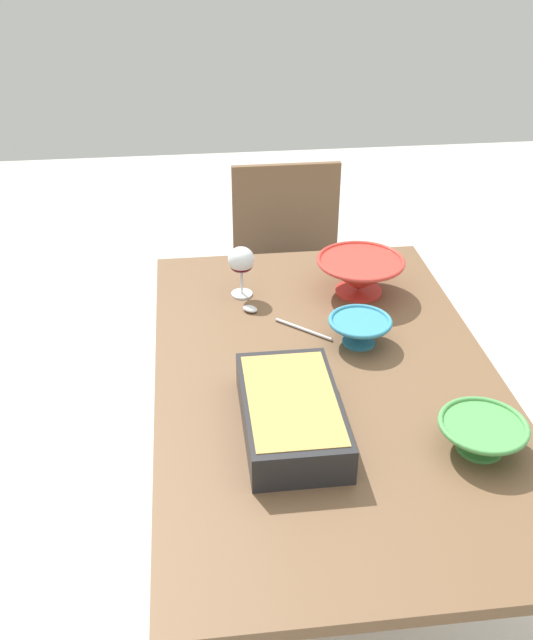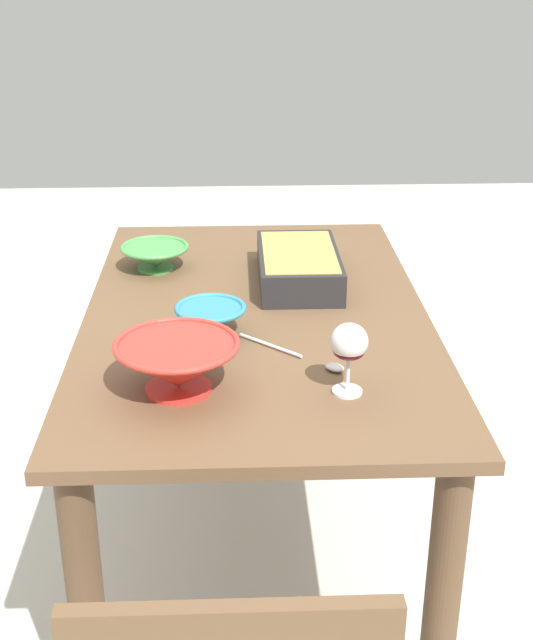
# 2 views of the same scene
# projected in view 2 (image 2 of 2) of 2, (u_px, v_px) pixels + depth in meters

# --- Properties ---
(ground_plane) EXTENTS (8.00, 8.00, 0.00)m
(ground_plane) POSITION_uv_depth(u_px,v_px,m) (257.00, 564.00, 2.40)
(ground_plane) COLOR beige
(dining_table) EXTENTS (1.35, 0.82, 0.77)m
(dining_table) POSITION_uv_depth(u_px,v_px,m) (256.00, 361.00, 2.14)
(dining_table) COLOR brown
(dining_table) RESTS_ON ground_plane
(wine_glass) EXTENTS (0.07, 0.07, 0.15)m
(wine_glass) POSITION_uv_depth(u_px,v_px,m) (349.00, 346.00, 1.67)
(wine_glass) COLOR white
(wine_glass) RESTS_ON dining_table
(casserole_dish) EXTENTS (0.37, 0.21, 0.08)m
(casserole_dish) POSITION_uv_depth(u_px,v_px,m) (299.00, 265.00, 2.24)
(casserole_dish) COLOR #262628
(casserole_dish) RESTS_ON dining_table
(mixing_bowl) EXTENTS (0.25, 0.25, 0.11)m
(mixing_bowl) POSITION_uv_depth(u_px,v_px,m) (177.00, 364.00, 1.70)
(mixing_bowl) COLOR red
(mixing_bowl) RESTS_ON dining_table
(small_bowl) EXTENTS (0.19, 0.19, 0.07)m
(small_bowl) POSITION_uv_depth(u_px,v_px,m) (155.00, 256.00, 2.33)
(small_bowl) COLOR #4C994C
(small_bowl) RESTS_ON dining_table
(serving_bowl) EXTENTS (0.16, 0.16, 0.07)m
(serving_bowl) POSITION_uv_depth(u_px,v_px,m) (211.00, 318.00, 1.95)
(serving_bowl) COLOR teal
(serving_bowl) RESTS_ON dining_table
(serving_spoon) EXTENTS (0.20, 0.22, 0.01)m
(serving_spoon) POSITION_uv_depth(u_px,v_px,m) (310.00, 359.00, 1.83)
(serving_spoon) COLOR silver
(serving_spoon) RESTS_ON dining_table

